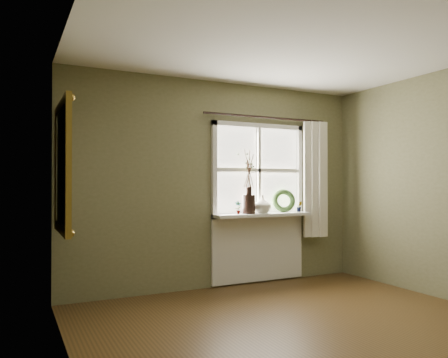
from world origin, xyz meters
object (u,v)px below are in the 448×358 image
(cream_vase, at_px, (263,204))
(wreath, at_px, (284,203))
(dark_jug, at_px, (249,204))
(gilt_mirror, at_px, (62,167))

(cream_vase, bearing_deg, wreath, 6.41)
(dark_jug, bearing_deg, cream_vase, 0.00)
(wreath, distance_m, gilt_mirror, 2.94)
(dark_jug, xyz_separation_m, wreath, (0.56, 0.04, -0.00))
(dark_jug, relative_size, wreath, 0.77)
(dark_jug, bearing_deg, wreath, 4.09)
(cream_vase, height_order, wreath, wreath)
(cream_vase, distance_m, wreath, 0.36)
(cream_vase, xyz_separation_m, gilt_mirror, (-2.51, -0.47, 0.43))
(cream_vase, relative_size, wreath, 0.74)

